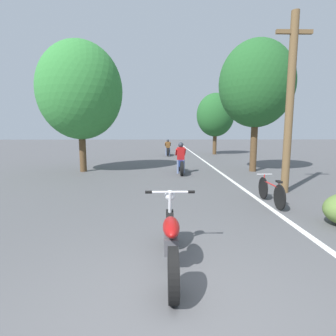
{
  "coord_description": "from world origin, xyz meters",
  "views": [
    {
      "loc": [
        -0.17,
        -2.53,
        1.97
      ],
      "look_at": [
        -0.02,
        5.04,
        0.9
      ],
      "focal_mm": 28.0,
      "sensor_mm": 36.0,
      "label": 1
    }
  ],
  "objects": [
    {
      "name": "motorcycle_foreground",
      "position": [
        -0.05,
        1.08,
        0.42
      ],
      "size": [
        0.8,
        2.12,
        1.02
      ],
      "color": "black",
      "rests_on": "ground"
    },
    {
      "name": "roadside_tree_right_near",
      "position": [
        4.29,
        10.21,
        4.17
      ],
      "size": [
        3.55,
        3.19,
        6.23
      ],
      "color": "#513A23",
      "rests_on": "ground"
    },
    {
      "name": "motorcycle_rider_lead",
      "position": [
        0.68,
        9.66,
        0.55
      ],
      "size": [
        0.5,
        2.11,
        1.46
      ],
      "color": "black",
      "rests_on": "ground"
    },
    {
      "name": "roadside_tree_right_far",
      "position": [
        4.28,
        19.82,
        3.31
      ],
      "size": [
        3.15,
        2.83,
        5.13
      ],
      "color": "#513A23",
      "rests_on": "ground"
    },
    {
      "name": "lane_stripe_edge",
      "position": [
        2.6,
        13.04,
        0.0
      ],
      "size": [
        0.14,
        48.0,
        0.01
      ],
      "primitive_type": "cube",
      "color": "white",
      "rests_on": "ground"
    },
    {
      "name": "motorcycle_rider_far",
      "position": [
        0.26,
        18.78,
        0.5
      ],
      "size": [
        0.5,
        2.06,
        1.32
      ],
      "color": "black",
      "rests_on": "ground"
    },
    {
      "name": "bicycle_parked",
      "position": [
        2.76,
        4.35,
        0.35
      ],
      "size": [
        0.44,
        1.73,
        0.75
      ],
      "color": "black",
      "rests_on": "ground"
    },
    {
      "name": "roadside_tree_left",
      "position": [
        -4.07,
        10.31,
        3.85
      ],
      "size": [
        3.98,
        3.58,
        6.15
      ],
      "color": "#513A23",
      "rests_on": "ground"
    },
    {
      "name": "ground_plane",
      "position": [
        0.0,
        0.0,
        0.0
      ],
      "size": [
        120.0,
        120.0,
        0.0
      ],
      "primitive_type": "plane",
      "color": "#515154"
    },
    {
      "name": "utility_pole",
      "position": [
        3.78,
        5.7,
        2.84
      ],
      "size": [
        1.1,
        0.24,
        5.51
      ],
      "color": "brown",
      "rests_on": "ground"
    }
  ]
}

